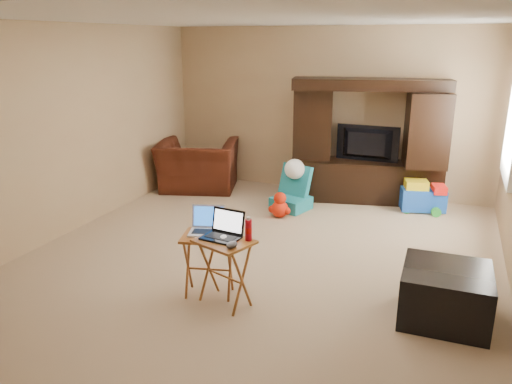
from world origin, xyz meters
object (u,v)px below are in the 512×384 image
at_px(ottoman, 445,294).
at_px(laptop_right, 221,226).
at_px(child_rocker, 291,188).
at_px(laptop_left, 206,221).
at_px(television, 366,144).
at_px(recliner, 198,166).
at_px(water_bottle, 248,230).
at_px(tray_table_right, 225,272).
at_px(mouse_right, 232,245).
at_px(entertainment_center, 367,141).
at_px(push_toy, 423,196).
at_px(mouse_left, 223,238).
at_px(tray_table_left, 209,265).
at_px(plush_toy, 280,205).

bearing_deg(ottoman, laptop_right, -166.95).
distance_m(child_rocker, laptop_left, 2.64).
distance_m(television, recliner, 2.62).
bearing_deg(water_bottle, recliner, 124.99).
relative_size(tray_table_right, mouse_right, 4.92).
bearing_deg(ottoman, mouse_right, -161.44).
height_order(television, recliner, television).
bearing_deg(entertainment_center, ottoman, -80.82).
relative_size(child_rocker, push_toy, 1.02).
bearing_deg(ottoman, television, 112.03).
bearing_deg(water_bottle, push_toy, 68.38).
relative_size(recliner, child_rocker, 1.93).
relative_size(laptop_right, water_bottle, 1.70).
bearing_deg(mouse_left, ottoman, 13.06).
bearing_deg(mouse_left, tray_table_left, 159.78).
distance_m(tray_table_right, laptop_left, 0.49).
bearing_deg(laptop_left, tray_table_left, -61.32).
xyz_separation_m(recliner, laptop_left, (1.69, -2.99, 0.33)).
height_order(recliner, child_rocker, recliner).
xyz_separation_m(entertainment_center, laptop_left, (-0.86, -3.42, -0.17)).
xyz_separation_m(television, plush_toy, (-0.91, -1.15, -0.68)).
height_order(plush_toy, tray_table_right, tray_table_right).
bearing_deg(water_bottle, child_rocker, 99.62).
xyz_separation_m(recliner, tray_table_right, (1.93, -3.12, -0.08)).
bearing_deg(laptop_left, ottoman, -7.24).
relative_size(television, mouse_left, 7.42).
height_order(plush_toy, water_bottle, water_bottle).
distance_m(plush_toy, tray_table_right, 2.37).
bearing_deg(laptop_right, water_bottle, 20.38).
bearing_deg(recliner, mouse_left, 104.68).
distance_m(push_toy, laptop_right, 3.67).
relative_size(plush_toy, laptop_right, 1.10).
bearing_deg(tray_table_right, tray_table_left, 174.66).
distance_m(plush_toy, push_toy, 2.02).
xyz_separation_m(tray_table_right, mouse_right, (0.13, -0.12, 0.34)).
bearing_deg(mouse_left, tray_table_right, -55.32).
xyz_separation_m(child_rocker, laptop_left, (0.01, -2.60, 0.41)).
bearing_deg(laptop_right, mouse_left, 18.41).
xyz_separation_m(mouse_right, water_bottle, (0.07, 0.20, 0.07)).
xyz_separation_m(television, ottoman, (1.23, -3.04, -0.62)).
bearing_deg(mouse_left, child_rocker, 94.90).
height_order(child_rocker, plush_toy, child_rocker).
distance_m(television, plush_toy, 1.62).
distance_m(child_rocker, tray_table_right, 2.74).
xyz_separation_m(tray_table_right, laptop_left, (-0.24, 0.12, 0.41)).
bearing_deg(push_toy, mouse_right, -126.14).
xyz_separation_m(tray_table_left, tray_table_right, (0.21, -0.09, 0.01)).
relative_size(recliner, laptop_right, 3.68).
bearing_deg(push_toy, ottoman, -97.26).
bearing_deg(tray_table_left, tray_table_right, -38.49).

